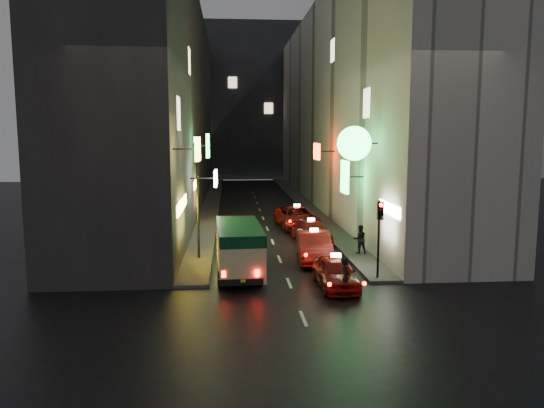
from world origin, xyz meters
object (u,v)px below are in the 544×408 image
object	(u,v)px
lamp_post	(198,189)
taxi_near	(336,270)
minibus	(239,244)
traffic_light	(380,222)
pedestrian_crossing	(346,276)

from	to	relation	value
lamp_post	taxi_near	bearing A→B (deg)	-40.97
minibus	traffic_light	distance (m)	6.44
lamp_post	traffic_light	bearing A→B (deg)	-28.91
minibus	traffic_light	xyz separation A→B (m)	(6.17, -1.43, 1.18)
pedestrian_crossing	traffic_light	world-z (taller)	traffic_light
minibus	pedestrian_crossing	bearing A→B (deg)	-41.47
traffic_light	lamp_post	bearing A→B (deg)	151.09
taxi_near	pedestrian_crossing	world-z (taller)	pedestrian_crossing
minibus	taxi_near	distance (m)	4.69
traffic_light	lamp_post	size ratio (longest dim) A/B	0.56
taxi_near	pedestrian_crossing	bearing A→B (deg)	-86.09
minibus	pedestrian_crossing	distance (m)	5.60
minibus	taxi_near	world-z (taller)	minibus
taxi_near	lamp_post	bearing A→B (deg)	139.03
minibus	lamp_post	bearing A→B (deg)	123.19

